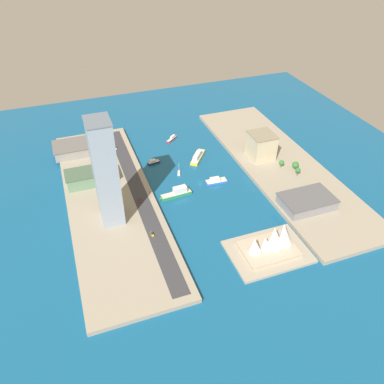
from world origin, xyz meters
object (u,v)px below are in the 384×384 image
object	(u,v)px
catamaran_blue	(216,181)
tower_tall_glass	(106,173)
opera_landmark	(272,242)
traffic_light_waterfront	(150,194)
ferry_green_doubledeck	(177,193)
taxi_yellow_cab	(152,234)
tugboat_red	(172,139)
patrol_launch_navy	(154,162)
warehouse_low_gray	(307,201)
terminal_long_green	(90,177)
sailboat_small_white	(179,173)
van_white	(116,148)
carpark_squat_concrete	(78,148)
pickup_red	(140,200)
ferry_yellow_fast	(198,157)
office_block_beige	(261,146)

from	to	relation	value
catamaran_blue	tower_tall_glass	size ratio (longest dim) A/B	0.25
opera_landmark	traffic_light_waterfront	bearing A→B (deg)	-52.78
ferry_green_doubledeck	tower_tall_glass	distance (m)	72.47
taxi_yellow_cab	tugboat_red	bearing A→B (deg)	-113.02
patrol_launch_navy	warehouse_low_gray	world-z (taller)	warehouse_low_gray
terminal_long_green	traffic_light_waterfront	distance (m)	57.98
sailboat_small_white	opera_landmark	bearing A→B (deg)	104.40
catamaran_blue	taxi_yellow_cab	bearing A→B (deg)	34.78
van_white	opera_landmark	xyz separation A→B (m)	(-76.48, 174.54, 5.77)
ferry_green_doubledeck	tower_tall_glass	xyz separation A→B (m)	(57.18, 14.41, 42.13)
ferry_green_doubledeck	terminal_long_green	bearing A→B (deg)	-30.91
carpark_squat_concrete	opera_landmark	distance (m)	212.69
tower_tall_glass	terminal_long_green	bearing A→B (deg)	-80.34
terminal_long_green	warehouse_low_gray	distance (m)	183.30
terminal_long_green	tower_tall_glass	size ratio (longest dim) A/B	0.49
carpark_squat_concrete	van_white	size ratio (longest dim) A/B	9.61
van_white	opera_landmark	bearing A→B (deg)	113.66
carpark_squat_concrete	pickup_red	size ratio (longest dim) A/B	10.67
sailboat_small_white	taxi_yellow_cab	xyz separation A→B (m)	(45.31, 74.24, 3.45)
sailboat_small_white	ferry_green_doubledeck	xyz separation A→B (m)	(11.75, 31.03, 2.02)
catamaran_blue	tugboat_red	bearing A→B (deg)	-80.83
warehouse_low_gray	taxi_yellow_cab	world-z (taller)	warehouse_low_gray
pickup_red	terminal_long_green	bearing A→B (deg)	-50.43
traffic_light_waterfront	van_white	bearing A→B (deg)	-82.76
patrol_launch_navy	terminal_long_green	distance (m)	63.62
sailboat_small_white	tower_tall_glass	bearing A→B (deg)	33.39
tugboat_red	traffic_light_waterfront	bearing A→B (deg)	62.59
tower_tall_glass	pickup_red	world-z (taller)	tower_tall_glass
terminal_long_green	pickup_red	size ratio (longest dim) A/B	9.57
ferry_green_doubledeck	warehouse_low_gray	world-z (taller)	warehouse_low_gray
terminal_long_green	tower_tall_glass	world-z (taller)	tower_tall_glass
van_white	pickup_red	distance (m)	90.68
taxi_yellow_cab	sailboat_small_white	bearing A→B (deg)	-121.40
pickup_red	opera_landmark	size ratio (longest dim) A/B	0.11
sailboat_small_white	ferry_yellow_fast	size ratio (longest dim) A/B	0.42
warehouse_low_gray	opera_landmark	world-z (taller)	opera_landmark
office_block_beige	opera_landmark	bearing A→B (deg)	65.61
traffic_light_waterfront	catamaran_blue	bearing A→B (deg)	-174.35
pickup_red	office_block_beige	bearing A→B (deg)	-167.34
ferry_green_doubledeck	pickup_red	size ratio (longest dim) A/B	6.82
sailboat_small_white	carpark_squat_concrete	distance (m)	104.88
ferry_green_doubledeck	office_block_beige	size ratio (longest dim) A/B	1.18
tower_tall_glass	opera_landmark	distance (m)	126.46
sailboat_small_white	opera_landmark	distance (m)	120.37
taxi_yellow_cab	patrol_launch_navy	bearing A→B (deg)	-105.84
ferry_yellow_fast	carpark_squat_concrete	distance (m)	117.31
patrol_launch_navy	opera_landmark	distance (m)	149.16
warehouse_low_gray	ferry_green_doubledeck	bearing A→B (deg)	-29.67
warehouse_low_gray	tower_tall_glass	distance (m)	158.40
taxi_yellow_cab	opera_landmark	world-z (taller)	opera_landmark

